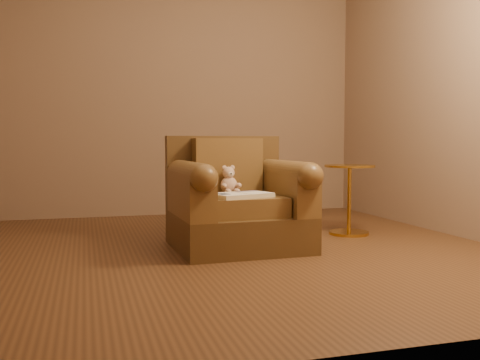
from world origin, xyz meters
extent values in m
plane|color=brown|center=(0.00, 0.00, 0.00)|extent=(4.00, 4.00, 0.00)
cube|color=#866952|center=(0.00, 2.00, 1.35)|extent=(4.00, 0.02, 2.70)
cube|color=#866952|center=(2.00, 0.00, 1.35)|extent=(0.02, 4.00, 2.70)
cube|color=#4F371A|center=(0.13, 0.02, 0.13)|extent=(0.94, 0.90, 0.26)
cube|color=#4F371A|center=(0.12, 0.41, 0.54)|extent=(0.92, 0.12, 0.57)
cube|color=brown|center=(0.13, -0.03, 0.33)|extent=(0.55, 0.66, 0.14)
cube|color=brown|center=(0.12, 0.29, 0.60)|extent=(0.54, 0.16, 0.41)
cube|color=brown|center=(-0.24, -0.04, 0.40)|extent=(0.21, 0.78, 0.29)
cube|color=brown|center=(0.50, -0.02, 0.40)|extent=(0.21, 0.78, 0.29)
cylinder|color=brown|center=(-0.24, -0.04, 0.55)|extent=(0.21, 0.78, 0.18)
cylinder|color=brown|center=(0.50, -0.02, 0.55)|extent=(0.21, 0.78, 0.18)
ellipsoid|color=#CEA790|center=(0.09, 0.15, 0.45)|extent=(0.13, 0.11, 0.13)
sphere|color=#CEA790|center=(0.09, 0.15, 0.55)|extent=(0.09, 0.09, 0.09)
ellipsoid|color=#CEA790|center=(0.06, 0.16, 0.59)|extent=(0.04, 0.02, 0.04)
ellipsoid|color=#CEA790|center=(0.12, 0.16, 0.59)|extent=(0.04, 0.02, 0.04)
ellipsoid|color=beige|center=(0.10, 0.11, 0.54)|extent=(0.04, 0.03, 0.04)
sphere|color=black|center=(0.10, 0.10, 0.54)|extent=(0.01, 0.01, 0.01)
ellipsoid|color=#CEA790|center=(0.04, 0.09, 0.45)|extent=(0.04, 0.08, 0.04)
ellipsoid|color=#CEA790|center=(0.16, 0.10, 0.45)|extent=(0.04, 0.08, 0.04)
ellipsoid|color=#CEA790|center=(0.07, 0.07, 0.41)|extent=(0.05, 0.08, 0.04)
ellipsoid|color=#CEA790|center=(0.13, 0.07, 0.41)|extent=(0.05, 0.08, 0.04)
cube|color=beige|center=(0.09, -0.18, 0.41)|extent=(0.46, 0.36, 0.03)
cube|color=white|center=(0.00, -0.21, 0.42)|extent=(0.26, 0.29, 0.00)
cube|color=white|center=(0.19, -0.15, 0.42)|extent=(0.26, 0.29, 0.00)
cube|color=beige|center=(0.09, -0.18, 0.43)|extent=(0.08, 0.23, 0.00)
cube|color=#0F1638|center=(-0.05, -0.22, 0.43)|extent=(0.09, 0.10, 0.00)
cube|color=slate|center=(0.16, -0.07, 0.43)|extent=(0.19, 0.10, 0.00)
cylinder|color=gold|center=(1.19, 0.32, 0.01)|extent=(0.34, 0.34, 0.03)
cylinder|color=gold|center=(1.19, 0.32, 0.29)|extent=(0.03, 0.03, 0.54)
cylinder|color=gold|center=(1.19, 0.32, 0.58)|extent=(0.42, 0.42, 0.02)
cylinder|color=gold|center=(1.19, 0.32, 0.56)|extent=(0.03, 0.03, 0.02)
camera|label=1|loc=(-0.95, -3.71, 0.77)|focal=40.00mm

